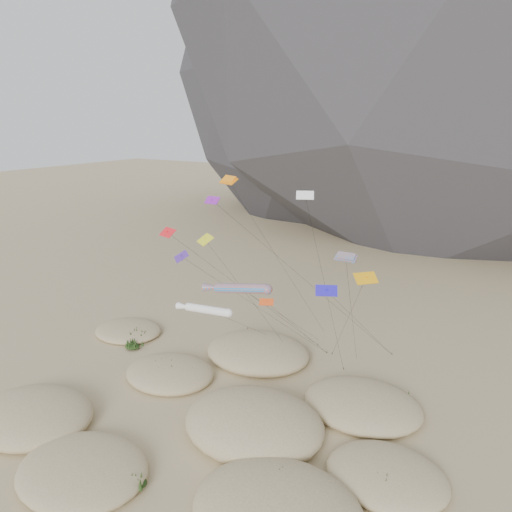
{
  "coord_description": "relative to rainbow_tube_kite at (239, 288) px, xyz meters",
  "views": [
    {
      "loc": [
        26.59,
        -34.15,
        30.24
      ],
      "look_at": [
        -1.04,
        12.0,
        15.26
      ],
      "focal_mm": 35.0,
      "sensor_mm": 36.0,
      "label": 1
    }
  ],
  "objects": [
    {
      "name": "kite_stakes",
      "position": [
        2.19,
        15.0,
        -12.64
      ],
      "size": [
        20.81,
        7.15,
        0.3
      ],
      "color": "#3F2D1E",
      "rests_on": "ground"
    },
    {
      "name": "dunes",
      "position": [
        0.88,
        -4.82,
        -12.07
      ],
      "size": [
        51.65,
        38.13,
        4.3
      ],
      "color": "#CCB789",
      "rests_on": "ground"
    },
    {
      "name": "multi_parafoil",
      "position": [
        9.28,
        6.6,
        3.06
      ],
      "size": [
        2.42,
        9.44,
        16.46
      ],
      "color": "#D85C16",
      "rests_on": "ground"
    },
    {
      "name": "white_tube_kite",
      "position": [
        -4.75,
        0.31,
        -3.48
      ],
      "size": [
        7.65,
        15.28,
        10.07
      ],
      "color": "white",
      "rests_on": "ground"
    },
    {
      "name": "rainbow_tube_kite",
      "position": [
        0.0,
        0.0,
        0.0
      ],
      "size": [
        7.86,
        19.19,
        13.67
      ],
      "color": "#FF4D1A",
      "rests_on": "ground"
    },
    {
      "name": "ground",
      "position": [
        0.61,
        -7.71,
        -12.79
      ],
      "size": [
        500.0,
        500.0,
        0.0
      ],
      "primitive_type": "plane",
      "color": "#CCB789",
      "rests_on": "ground"
    },
    {
      "name": "delta_kites",
      "position": [
        0.3,
        2.0,
        3.2
      ],
      "size": [
        24.36,
        20.26,
        22.82
      ],
      "color": "purple",
      "rests_on": "ground"
    },
    {
      "name": "dune_grass",
      "position": [
        0.49,
        -2.91,
        -11.95
      ],
      "size": [
        40.61,
        30.61,
        1.55
      ],
      "color": "black",
      "rests_on": "ground"
    },
    {
      "name": "orange_parafoil",
      "position": [
        -5.32,
        6.53,
        10.16
      ],
      "size": [
        8.18,
        15.42,
        23.72
      ],
      "color": "orange",
      "rests_on": "ground"
    }
  ]
}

